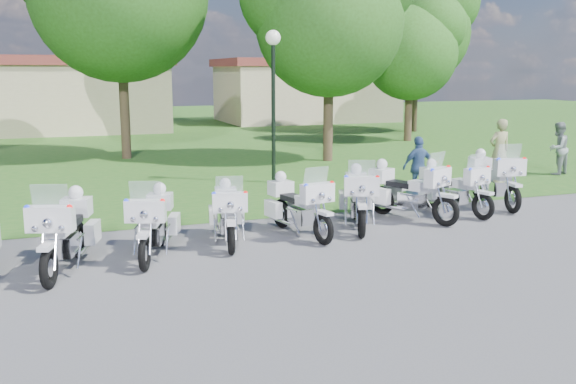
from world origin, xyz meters
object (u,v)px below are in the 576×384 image
object	(u,v)px
motorcycle_4	(298,205)
motorcycle_6	(408,190)
motorcycle_5	(358,197)
lamp_post	(273,69)
bystander_b	(558,149)
motorcycle_7	(452,187)
motorcycle_3	(228,212)
motorcycle_2	(154,222)
motorcycle_8	(493,178)
bystander_a	(499,151)
motorcycle_1	(66,231)
bystander_c	(418,167)

from	to	relation	value
motorcycle_4	motorcycle_6	xyz separation A→B (m)	(2.84, 0.47, 0.04)
motorcycle_4	motorcycle_5	world-z (taller)	motorcycle_5
lamp_post	bystander_b	world-z (taller)	lamp_post
motorcycle_7	motorcycle_3	bearing A→B (deg)	-6.00
motorcycle_2	motorcycle_8	distance (m)	8.81
lamp_post	motorcycle_5	bearing A→B (deg)	-90.69
motorcycle_2	bystander_a	distance (m)	11.89
motorcycle_4	bystander_b	world-z (taller)	bystander_b
motorcycle_5	bystander_b	distance (m)	10.07
motorcycle_1	motorcycle_4	world-z (taller)	motorcycle_1
motorcycle_5	motorcycle_6	world-z (taller)	motorcycle_6
motorcycle_5	bystander_c	distance (m)	3.87
lamp_post	bystander_c	xyz separation A→B (m)	(2.91, -3.40, -2.55)
motorcycle_6	bystander_b	xyz separation A→B (m)	(7.79, 3.89, 0.18)
lamp_post	bystander_a	size ratio (longest dim) A/B	2.37
bystander_b	motorcycle_8	bearing A→B (deg)	14.73
motorcycle_4	motorcycle_7	xyz separation A→B (m)	(4.17, 0.69, -0.01)
motorcycle_2	motorcycle_7	bearing A→B (deg)	-151.64
motorcycle_3	bystander_a	distance (m)	10.34
motorcycle_1	motorcycle_7	distance (m)	8.82
motorcycle_3	bystander_a	size ratio (longest dim) A/B	1.11
lamp_post	bystander_b	bearing A→B (deg)	-10.56
motorcycle_7	bystander_c	size ratio (longest dim) A/B	1.34
motorcycle_4	motorcycle_5	size ratio (longest dim) A/B	1.00
motorcycle_1	motorcycle_6	world-z (taller)	motorcycle_1
motorcycle_2	bystander_b	xyz separation A→B (m)	(13.62, 4.91, 0.22)
motorcycle_3	bystander_c	size ratio (longest dim) A/B	1.30
motorcycle_4	bystander_c	xyz separation A→B (m)	(4.44, 2.66, 0.18)
motorcycle_6	bystander_a	world-z (taller)	bystander_a
motorcycle_1	motorcycle_6	size ratio (longest dim) A/B	1.05
motorcycle_2	bystander_c	size ratio (longest dim) A/B	1.34
motorcycle_1	bystander_b	xyz separation A→B (m)	(15.13, 5.23, 0.18)
motorcycle_6	motorcycle_2	bearing A→B (deg)	-14.95
bystander_b	motorcycle_1	bearing A→B (deg)	0.69
motorcycle_2	motorcycle_7	distance (m)	7.27
motorcycle_4	motorcycle_6	bearing A→B (deg)	178.35
motorcycle_5	bystander_a	xyz separation A→B (m)	(6.56, 3.75, 0.30)
motorcycle_5	motorcycle_8	xyz separation A→B (m)	(4.20, 0.94, 0.03)
motorcycle_8	bystander_a	bearing A→B (deg)	-119.73
motorcycle_4	lamp_post	bearing A→B (deg)	-115.25
bystander_a	motorcycle_7	bearing A→B (deg)	42.17
motorcycle_8	bystander_c	distance (m)	1.96
motorcycle_2	motorcycle_5	world-z (taller)	motorcycle_5
motorcycle_2	motorcycle_5	xyz separation A→B (m)	(4.45, 0.74, 0.02)
motorcycle_5	bystander_c	bearing A→B (deg)	-118.80
motorcycle_7	lamp_post	size ratio (longest dim) A/B	0.48
motorcycle_2	motorcycle_4	distance (m)	3.04
motorcycle_4	motorcycle_8	size ratio (longest dim) A/B	0.92
motorcycle_1	bystander_b	world-z (taller)	bystander_b
motorcycle_4	bystander_a	bearing A→B (deg)	-164.93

